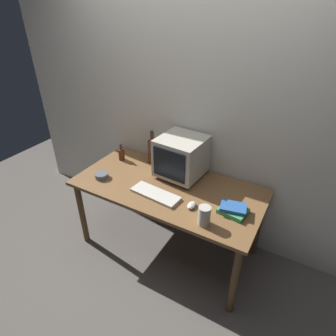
{
  "coord_description": "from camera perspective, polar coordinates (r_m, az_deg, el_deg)",
  "views": [
    {
      "loc": [
        1.0,
        -1.75,
        2.13
      ],
      "look_at": [
        0.0,
        0.0,
        0.9
      ],
      "focal_mm": 30.43,
      "sensor_mm": 36.0,
      "label": 1
    }
  ],
  "objects": [
    {
      "name": "keyboard",
      "position": [
        2.34,
        -2.54,
        -5.25
      ],
      "size": [
        0.43,
        0.19,
        0.02
      ],
      "primitive_type": "cube",
      "rotation": [
        0.0,
        0.0,
        -0.09
      ],
      "color": "beige",
      "rests_on": "desk"
    },
    {
      "name": "bottle_short",
      "position": [
        2.85,
        -9.31,
        2.81
      ],
      "size": [
        0.06,
        0.06,
        0.17
      ],
      "color": "#472314",
      "rests_on": "desk"
    },
    {
      "name": "ground_plane",
      "position": [
        2.93,
        0.0,
        -15.29
      ],
      "size": [
        6.0,
        6.0,
        0.0
      ],
      "primitive_type": "plane",
      "color": "#56514C"
    },
    {
      "name": "bottle_tall",
      "position": [
        2.74,
        -3.12,
        3.48
      ],
      "size": [
        0.09,
        0.09,
        0.34
      ],
      "color": "#472314",
      "rests_on": "desk"
    },
    {
      "name": "back_wall",
      "position": [
        2.57,
        5.18,
        11.26
      ],
      "size": [
        4.0,
        0.08,
        2.5
      ],
      "primitive_type": "cube",
      "color": "silver",
      "rests_on": "ground"
    },
    {
      "name": "metal_canister",
      "position": [
        2.05,
        7.28,
        -9.46
      ],
      "size": [
        0.09,
        0.09,
        0.15
      ],
      "primitive_type": "cylinder",
      "color": "#B7B2A8",
      "rests_on": "desk"
    },
    {
      "name": "crt_monitor",
      "position": [
        2.5,
        2.67,
        2.29
      ],
      "size": [
        0.41,
        0.41,
        0.37
      ],
      "color": "#B2AD9E",
      "rests_on": "desk"
    },
    {
      "name": "cd_spindle",
      "position": [
        2.62,
        -13.15,
        -1.47
      ],
      "size": [
        0.12,
        0.12,
        0.04
      ],
      "primitive_type": "cylinder",
      "color": "#595B66",
      "rests_on": "desk"
    },
    {
      "name": "desk",
      "position": [
        2.5,
        0.0,
        -5.12
      ],
      "size": [
        1.62,
        0.8,
        0.72
      ],
      "color": "brown",
      "rests_on": "ground"
    },
    {
      "name": "book_stack",
      "position": [
        2.21,
        12.94,
        -8.13
      ],
      "size": [
        0.22,
        0.19,
        0.06
      ],
      "color": "#33894C",
      "rests_on": "desk"
    },
    {
      "name": "computer_mouse",
      "position": [
        2.22,
        4.75,
        -7.43
      ],
      "size": [
        0.06,
        0.1,
        0.04
      ],
      "primitive_type": "ellipsoid",
      "rotation": [
        0.0,
        0.0,
        0.01
      ],
      "color": "beige",
      "rests_on": "desk"
    }
  ]
}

